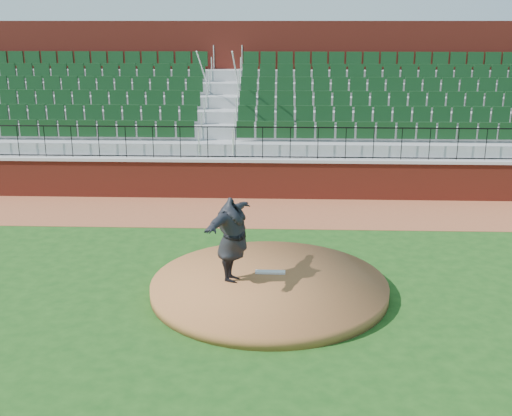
# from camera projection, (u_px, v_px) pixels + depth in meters

# --- Properties ---
(ground) EXTENTS (90.00, 90.00, 0.00)m
(ground) POSITION_uv_depth(u_px,v_px,m) (253.00, 285.00, 13.63)
(ground) COLOR #184112
(ground) RESTS_ON ground
(warning_track) EXTENTS (34.00, 3.20, 0.01)m
(warning_track) POSITION_uv_depth(u_px,v_px,m) (261.00, 212.00, 18.80)
(warning_track) COLOR brown
(warning_track) RESTS_ON ground
(field_wall) EXTENTS (34.00, 0.35, 1.20)m
(field_wall) POSITION_uv_depth(u_px,v_px,m) (263.00, 180.00, 20.16)
(field_wall) COLOR maroon
(field_wall) RESTS_ON ground
(wall_cap) EXTENTS (34.00, 0.45, 0.10)m
(wall_cap) POSITION_uv_depth(u_px,v_px,m) (263.00, 160.00, 19.97)
(wall_cap) COLOR #B7B7B7
(wall_cap) RESTS_ON field_wall
(wall_railing) EXTENTS (34.00, 0.05, 1.00)m
(wall_railing) POSITION_uv_depth(u_px,v_px,m) (263.00, 143.00, 19.81)
(wall_railing) COLOR black
(wall_railing) RESTS_ON wall_cap
(seating_stands) EXTENTS (34.00, 5.10, 4.60)m
(seating_stands) POSITION_uv_depth(u_px,v_px,m) (265.00, 115.00, 22.28)
(seating_stands) COLOR gray
(seating_stands) RESTS_ON ground
(concourse_wall) EXTENTS (34.00, 0.50, 5.50)m
(concourse_wall) POSITION_uv_depth(u_px,v_px,m) (267.00, 93.00, 24.83)
(concourse_wall) COLOR maroon
(concourse_wall) RESTS_ON ground
(pitchers_mound) EXTENTS (4.99, 4.99, 0.25)m
(pitchers_mound) POSITION_uv_depth(u_px,v_px,m) (269.00, 287.00, 13.24)
(pitchers_mound) COLOR brown
(pitchers_mound) RESTS_ON ground
(pitching_rubber) EXTENTS (0.66, 0.17, 0.04)m
(pitching_rubber) POSITION_uv_depth(u_px,v_px,m) (270.00, 272.00, 13.62)
(pitching_rubber) COLOR silver
(pitching_rubber) RESTS_ON pitchers_mound
(pitcher) EXTENTS (1.22, 2.32, 1.82)m
(pitcher) POSITION_uv_depth(u_px,v_px,m) (232.00, 240.00, 12.98)
(pitcher) COLOR black
(pitcher) RESTS_ON pitchers_mound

